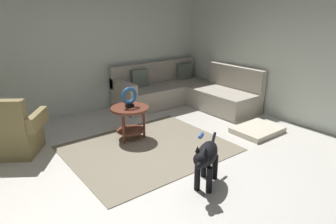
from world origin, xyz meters
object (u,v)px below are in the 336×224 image
object	(u,v)px
dog	(206,157)
dog_toy_rope	(201,135)
armchair	(13,134)
dog_bed_mat	(257,130)
side_table	(130,115)
torus_sculpture	(129,97)
sectional_couch	(184,92)

from	to	relation	value
dog	dog_toy_rope	distance (m)	1.48
armchair	dog_bed_mat	xyz separation A→B (m)	(3.45, -1.64, -0.28)
armchair	dog_bed_mat	distance (m)	3.83
armchair	side_table	world-z (taller)	armchair
torus_sculpture	dog	xyz separation A→B (m)	(-0.01, -1.72, -0.33)
sectional_couch	side_table	xyz separation A→B (m)	(-1.85, -0.85, 0.13)
torus_sculpture	dog_bed_mat	bearing A→B (deg)	-30.67
side_table	dog_bed_mat	bearing A→B (deg)	-30.67
torus_sculpture	dog	bearing A→B (deg)	-90.20
dog_bed_mat	dog_toy_rope	bearing A→B (deg)	153.30
dog_toy_rope	torus_sculpture	bearing A→B (deg)	145.87
armchair	torus_sculpture	world-z (taller)	armchair
sectional_couch	dog	distance (m)	3.17
dog_toy_rope	side_table	bearing A→B (deg)	145.87
armchair	dog_bed_mat	world-z (taller)	armchair
armchair	dog	world-z (taller)	armchair
sectional_couch	dog_bed_mat	bearing A→B (deg)	-90.16
torus_sculpture	dog_toy_rope	distance (m)	1.34
dog	sectional_couch	bearing A→B (deg)	-67.85
armchair	side_table	distance (m)	1.69
side_table	dog_bed_mat	xyz separation A→B (m)	(1.85, -1.10, -0.37)
sectional_couch	side_table	bearing A→B (deg)	-155.46
torus_sculpture	dog_bed_mat	size ratio (longest dim) A/B	0.41
side_table	dog_toy_rope	size ratio (longest dim) A/B	3.24
dog_bed_mat	torus_sculpture	bearing A→B (deg)	149.33
armchair	dog_toy_rope	distance (m)	2.83
sectional_couch	dog	bearing A→B (deg)	-125.92
side_table	torus_sculpture	xyz separation A→B (m)	(-0.00, -0.00, 0.29)
sectional_couch	armchair	distance (m)	3.47
side_table	dog_bed_mat	size ratio (longest dim) A/B	0.75
torus_sculpture	dog_bed_mat	world-z (taller)	torus_sculpture
side_table	dog_toy_rope	distance (m)	1.21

